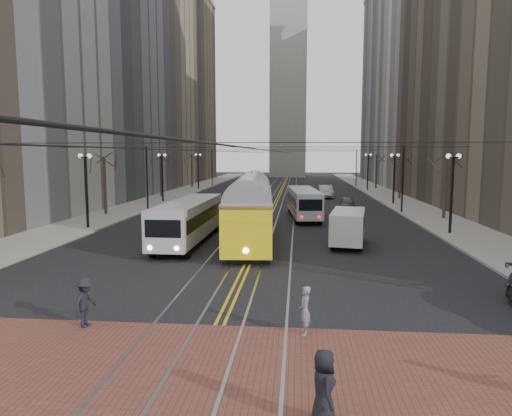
% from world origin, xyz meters
% --- Properties ---
extents(ground, '(260.00, 260.00, 0.00)m').
position_xyz_m(ground, '(0.00, 0.00, 0.00)').
color(ground, black).
rests_on(ground, ground).
extents(sidewalk_left, '(5.00, 140.00, 0.15)m').
position_xyz_m(sidewalk_left, '(-15.00, 45.00, 0.07)').
color(sidewalk_left, gray).
rests_on(sidewalk_left, ground).
extents(sidewalk_right, '(5.00, 140.00, 0.15)m').
position_xyz_m(sidewalk_right, '(15.00, 45.00, 0.07)').
color(sidewalk_right, gray).
rests_on(sidewalk_right, ground).
extents(crosswalk_band, '(25.00, 6.00, 0.01)m').
position_xyz_m(crosswalk_band, '(0.00, -4.00, 0.01)').
color(crosswalk_band, brown).
rests_on(crosswalk_band, ground).
extents(streetcar_rails, '(4.80, 130.00, 0.02)m').
position_xyz_m(streetcar_rails, '(0.00, 45.00, 0.00)').
color(streetcar_rails, gray).
rests_on(streetcar_rails, ground).
extents(centre_lines, '(0.42, 130.00, 0.01)m').
position_xyz_m(centre_lines, '(0.00, 45.00, 0.01)').
color(centre_lines, gold).
rests_on(centre_lines, ground).
extents(building_left_mid, '(16.00, 20.00, 34.00)m').
position_xyz_m(building_left_mid, '(-25.50, 46.00, 17.00)').
color(building_left_mid, slate).
rests_on(building_left_mid, ground).
extents(building_left_midfar, '(20.00, 20.00, 52.00)m').
position_xyz_m(building_left_midfar, '(-27.50, 66.00, 26.00)').
color(building_left_midfar, '#7F6F58').
rests_on(building_left_midfar, ground).
extents(building_left_far, '(16.00, 20.00, 40.00)m').
position_xyz_m(building_left_far, '(-25.50, 86.00, 20.00)').
color(building_left_far, brown).
rests_on(building_left_far, ground).
extents(building_right_mid, '(16.00, 20.00, 34.00)m').
position_xyz_m(building_right_mid, '(25.50, 46.00, 17.00)').
color(building_right_mid, brown).
rests_on(building_right_mid, ground).
extents(building_right_midfar, '(20.00, 20.00, 52.00)m').
position_xyz_m(building_right_midfar, '(27.50, 66.00, 26.00)').
color(building_right_midfar, '#B7B5AC').
rests_on(building_right_midfar, ground).
extents(building_right_far, '(16.00, 20.00, 40.00)m').
position_xyz_m(building_right_far, '(25.50, 86.00, 20.00)').
color(building_right_far, slate).
rests_on(building_right_far, ground).
extents(clock_tower, '(12.00, 12.00, 66.00)m').
position_xyz_m(clock_tower, '(0.00, 102.00, 35.96)').
color(clock_tower, '#B2AFA5').
rests_on(clock_tower, ground).
extents(lamp_posts, '(27.60, 57.20, 5.60)m').
position_xyz_m(lamp_posts, '(-0.00, 28.75, 2.80)').
color(lamp_posts, black).
rests_on(lamp_posts, ground).
extents(street_trees, '(31.68, 53.28, 5.60)m').
position_xyz_m(street_trees, '(0.00, 35.25, 2.80)').
color(street_trees, '#382D23').
rests_on(street_trees, ground).
extents(trolley_wires, '(25.96, 120.00, 6.60)m').
position_xyz_m(trolley_wires, '(0.00, 34.83, 3.77)').
color(trolley_wires, black).
rests_on(trolley_wires, ground).
extents(transit_bus, '(2.46, 11.20, 2.79)m').
position_xyz_m(transit_bus, '(-4.50, 13.29, 1.40)').
color(transit_bus, '#B8B8B8').
rests_on(transit_bus, ground).
extents(streetcar, '(3.73, 14.89, 3.47)m').
position_xyz_m(streetcar, '(-0.50, 14.41, 1.74)').
color(streetcar, yellow).
rests_on(streetcar, ground).
extents(rear_bus, '(3.18, 10.32, 2.65)m').
position_xyz_m(rear_bus, '(3.18, 25.77, 1.32)').
color(rear_bus, '#B9B9B9').
rests_on(rear_bus, ground).
extents(cargo_van, '(2.75, 5.35, 2.26)m').
position_xyz_m(cargo_van, '(5.86, 13.27, 1.13)').
color(cargo_van, '#B8B8B8').
rests_on(cargo_van, ground).
extents(sedan_grey, '(1.87, 4.01, 1.33)m').
position_xyz_m(sedan_grey, '(7.86, 32.47, 0.66)').
color(sedan_grey, '#3E4146').
rests_on(sedan_grey, ground).
extents(sedan_silver, '(1.91, 5.07, 1.65)m').
position_xyz_m(sedan_silver, '(6.34, 45.67, 0.83)').
color(sedan_silver, '#A3A7AB').
rests_on(sedan_silver, ground).
extents(pedestrian_a, '(0.67, 0.91, 1.69)m').
position_xyz_m(pedestrian_a, '(3.24, -6.50, 0.86)').
color(pedestrian_a, black).
rests_on(pedestrian_a, crosswalk_band).
extents(pedestrian_b, '(0.38, 0.58, 1.59)m').
position_xyz_m(pedestrian_b, '(2.91, -1.50, 0.81)').
color(pedestrian_b, gray).
rests_on(pedestrian_b, crosswalk_band).
extents(pedestrian_d, '(0.76, 1.16, 1.69)m').
position_xyz_m(pedestrian_d, '(-4.51, -1.50, 0.85)').
color(pedestrian_d, black).
rests_on(pedestrian_d, crosswalk_band).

